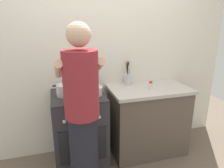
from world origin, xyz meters
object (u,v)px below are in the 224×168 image
at_px(stove_range, 80,130).
at_px(person, 83,120).
at_px(utensil_crock, 128,78).
at_px(pot, 65,90).
at_px(mixing_bowl, 90,90).
at_px(spice_bottle, 150,85).

height_order(stove_range, person, person).
relative_size(stove_range, person, 0.53).
xyz_separation_m(utensil_crock, person, (-0.71, -0.77, -0.13)).
xyz_separation_m(stove_range, pot, (-0.14, 0.01, 0.52)).
distance_m(mixing_bowl, spice_bottle, 0.75).
relative_size(stove_range, pot, 3.57).
relative_size(pot, spice_bottle, 2.68).
relative_size(pot, mixing_bowl, 0.89).
xyz_separation_m(mixing_bowl, spice_bottle, (0.75, -0.00, -0.01)).
xyz_separation_m(stove_range, spice_bottle, (0.89, -0.04, 0.50)).
height_order(utensil_crock, person, person).
bearing_deg(stove_range, pot, 177.74).
bearing_deg(stove_range, person, -92.72).
bearing_deg(spice_bottle, pot, 177.28).
height_order(stove_range, pot, pot).
distance_m(mixing_bowl, person, 0.55).
distance_m(stove_range, spice_bottle, 1.02).
distance_m(pot, person, 0.59).
distance_m(stove_range, mixing_bowl, 0.52).
bearing_deg(spice_bottle, mixing_bowl, 179.81).
bearing_deg(pot, mixing_bowl, -9.42).
bearing_deg(person, utensil_crock, 47.13).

